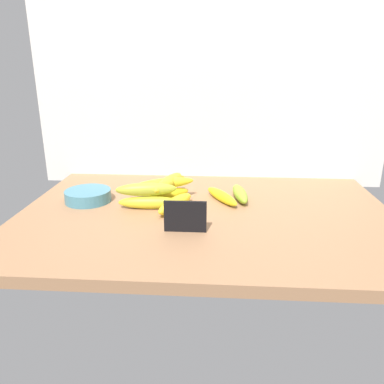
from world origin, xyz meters
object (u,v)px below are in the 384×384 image
(banana_0, at_px, (222,196))
(banana_5, at_px, (146,189))
(banana_7, at_px, (164,183))
(chalkboard_sign, at_px, (185,218))
(banana_3, at_px, (150,202))
(banana_1, at_px, (175,204))
(banana_6, at_px, (169,182))
(banana_2, at_px, (168,195))
(fruit_bowl, at_px, (88,196))
(banana_4, at_px, (240,194))
(banana_8, at_px, (170,184))

(banana_0, relative_size, banana_5, 0.95)
(banana_7, bearing_deg, banana_5, -123.53)
(chalkboard_sign, relative_size, banana_0, 0.64)
(banana_3, height_order, banana_7, banana_7)
(chalkboard_sign, xyz_separation_m, banana_1, (-0.04, 0.15, -0.02))
(chalkboard_sign, xyz_separation_m, banana_6, (-0.07, 0.24, 0.02))
(banana_6, bearing_deg, banana_2, -97.86)
(fruit_bowl, xyz_separation_m, banana_7, (0.24, 0.03, 0.04))
(banana_2, bearing_deg, banana_3, -123.59)
(banana_1, height_order, banana_4, banana_1)
(banana_3, relative_size, banana_8, 1.12)
(banana_4, relative_size, banana_6, 0.82)
(banana_0, bearing_deg, banana_7, -178.44)
(banana_2, bearing_deg, banana_6, 82.14)
(banana_2, height_order, banana_4, banana_2)
(banana_2, distance_m, banana_4, 0.23)
(banana_0, xyz_separation_m, banana_6, (-0.17, -0.00, 0.04))
(banana_3, bearing_deg, fruit_bowl, 166.57)
(chalkboard_sign, xyz_separation_m, banana_8, (-0.07, 0.23, 0.02))
(banana_3, xyz_separation_m, banana_7, (0.03, 0.08, 0.04))
(banana_2, height_order, banana_5, banana_5)
(banana_6, bearing_deg, fruit_bowl, -173.33)
(banana_3, distance_m, banana_8, 0.10)
(chalkboard_sign, xyz_separation_m, banana_2, (-0.08, 0.22, -0.02))
(banana_2, relative_size, banana_8, 0.92)
(banana_6, height_order, banana_8, banana_6)
(fruit_bowl, distance_m, banana_8, 0.26)
(banana_7, bearing_deg, banana_3, -114.39)
(banana_1, bearing_deg, banana_0, 31.95)
(banana_0, relative_size, banana_8, 1.01)
(fruit_bowl, height_order, banana_5, banana_5)
(banana_2, height_order, banana_3, banana_2)
(banana_1, distance_m, banana_5, 0.10)
(banana_2, bearing_deg, banana_1, -66.26)
(banana_2, height_order, banana_8, banana_8)
(banana_4, distance_m, banana_5, 0.30)
(chalkboard_sign, height_order, fruit_bowl, chalkboard_sign)
(fruit_bowl, xyz_separation_m, banana_0, (0.42, 0.03, -0.00))
(fruit_bowl, bearing_deg, banana_6, 6.67)
(banana_0, bearing_deg, banana_2, -175.98)
(banana_4, height_order, banana_7, banana_7)
(fruit_bowl, distance_m, banana_1, 0.29)
(banana_1, distance_m, banana_7, 0.10)
(banana_4, distance_m, banana_8, 0.23)
(fruit_bowl, bearing_deg, banana_0, 4.14)
(banana_1, relative_size, banana_8, 1.01)
(banana_6, height_order, banana_7, banana_6)
(banana_4, relative_size, banana_5, 0.86)
(fruit_bowl, relative_size, banana_8, 0.84)
(banana_0, distance_m, banana_3, 0.23)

